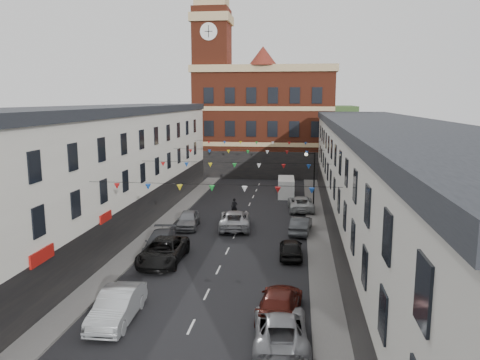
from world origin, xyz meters
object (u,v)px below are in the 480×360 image
at_px(car_left_d, 160,242).
at_px(car_right_e, 301,225).
at_px(moving_car, 235,219).
at_px(pedestrian, 234,207).
at_px(car_left_e, 188,219).
at_px(car_right_c, 280,302).
at_px(street_lamp, 312,173).
at_px(car_left_b, 117,306).
at_px(car_right_f, 301,203).
at_px(car_right_d, 291,248).
at_px(car_right_b, 280,328).
at_px(white_van, 286,187).
at_px(car_left_c, 163,251).

height_order(car_left_d, car_right_e, car_left_d).
xyz_separation_m(moving_car, pedestrian, (-0.68, 4.68, 0.04)).
height_order(car_left_e, car_right_c, car_left_e).
distance_m(street_lamp, car_left_b, 28.05).
xyz_separation_m(car_left_b, car_left_e, (-0.54, 17.86, -0.07)).
bearing_deg(pedestrian, car_left_b, -93.42).
relative_size(car_right_c, moving_car, 0.90).
xyz_separation_m(car_left_d, car_right_f, (10.43, 14.67, 0.01)).
xyz_separation_m(car_left_d, car_right_d, (9.71, -0.00, -0.05)).
distance_m(car_left_b, pedestrian, 23.12).
bearing_deg(car_right_b, car_left_d, -56.37).
bearing_deg(white_van, car_right_d, -89.32).
bearing_deg(pedestrian, moving_car, -77.95).
distance_m(car_left_d, white_van, 23.40).
relative_size(car_left_b, car_right_b, 0.92).
relative_size(car_right_e, white_van, 0.91).
xyz_separation_m(car_left_e, car_right_d, (9.22, -6.84, -0.06)).
distance_m(car_right_b, car_right_e, 18.59).
bearing_deg(car_left_b, car_right_d, 49.89).
distance_m(moving_car, pedestrian, 4.73).
height_order(car_left_c, car_right_e, car_left_c).
bearing_deg(moving_car, car_left_b, 72.55).
bearing_deg(car_left_d, car_left_b, -91.76).
bearing_deg(car_left_e, car_right_e, -8.34).
bearing_deg(car_left_b, street_lamp, 66.10).
xyz_separation_m(car_right_f, white_van, (-1.70, 7.03, 0.32)).
xyz_separation_m(car_right_b, pedestrian, (-5.51, 24.14, 0.08)).
bearing_deg(car_right_d, moving_car, -57.14).
xyz_separation_m(car_right_c, white_van, (-0.56, 31.10, 0.32)).
distance_m(car_right_c, moving_car, 17.27).
bearing_deg(car_right_b, car_right_e, -97.09).
bearing_deg(car_left_c, pedestrian, 77.11).
relative_size(car_right_d, car_right_f, 0.75).
bearing_deg(moving_car, car_right_e, 164.87).
bearing_deg(car_right_d, car_right_b, 86.43).
xyz_separation_m(car_left_b, car_right_c, (8.26, 1.64, -0.07)).
bearing_deg(white_van, car_right_e, -85.59).
height_order(car_right_c, car_right_f, car_right_f).
xyz_separation_m(car_left_b, white_van, (7.70, 32.73, 0.25)).
relative_size(car_left_e, pedestrian, 2.63).
xyz_separation_m(car_left_c, car_right_b, (8.59, -10.06, -0.06)).
height_order(car_right_e, pedestrian, pedestrian).
distance_m(car_right_e, moving_car, 5.89).
distance_m(car_right_b, car_right_f, 26.91).
height_order(car_left_c, car_right_b, car_left_c).
height_order(car_left_e, car_right_e, car_left_e).
distance_m(street_lamp, car_right_f, 3.33).
distance_m(car_left_e, moving_car, 4.14).
height_order(car_right_d, white_van, white_van).
bearing_deg(car_right_b, car_left_c, -53.54).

